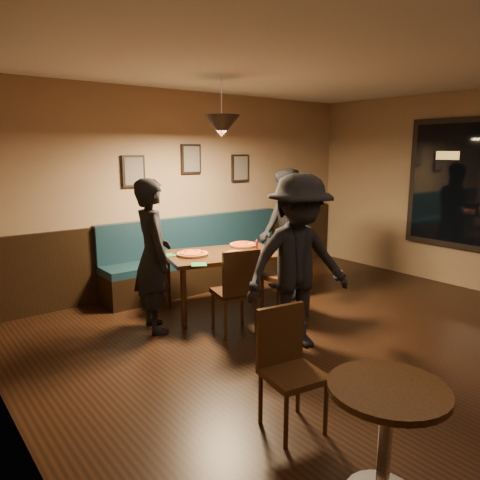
{
  "coord_description": "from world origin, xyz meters",
  "views": [
    {
      "loc": [
        -3.57,
        -2.26,
        1.97
      ],
      "look_at": [
        -0.36,
        1.86,
        0.95
      ],
      "focal_mm": 34.36,
      "sensor_mm": 36.0,
      "label": 1
    }
  ],
  "objects_px": {
    "diner_right": "(286,234)",
    "booth_bench": "(203,254)",
    "dining_table": "(223,282)",
    "chair_near_right": "(285,274)",
    "cafe_table": "(385,444)",
    "chair_near_left": "(234,290)",
    "soda_glass": "(270,245)",
    "tabasco_bottle": "(257,244)",
    "diner_left": "(153,256)",
    "diner_front": "(298,263)",
    "cafe_chair_far": "(293,372)"
  },
  "relations": [
    {
      "from": "diner_right",
      "to": "booth_bench",
      "type": "bearing_deg",
      "value": -128.15
    },
    {
      "from": "dining_table",
      "to": "diner_front",
      "type": "distance_m",
      "value": 1.44
    },
    {
      "from": "chair_near_right",
      "to": "cafe_table",
      "type": "bearing_deg",
      "value": -125.12
    },
    {
      "from": "cafe_chair_far",
      "to": "diner_left",
      "type": "bearing_deg",
      "value": -83.05
    },
    {
      "from": "soda_glass",
      "to": "chair_near_left",
      "type": "bearing_deg",
      "value": -155.37
    },
    {
      "from": "chair_near_left",
      "to": "cafe_chair_far",
      "type": "bearing_deg",
      "value": -101.09
    },
    {
      "from": "diner_left",
      "to": "diner_right",
      "type": "bearing_deg",
      "value": -79.47
    },
    {
      "from": "chair_near_left",
      "to": "tabasco_bottle",
      "type": "xyz_separation_m",
      "value": [
        0.8,
        0.58,
        0.32
      ]
    },
    {
      "from": "booth_bench",
      "to": "diner_left",
      "type": "distance_m",
      "value": 1.71
    },
    {
      "from": "chair_near_right",
      "to": "diner_front",
      "type": "bearing_deg",
      "value": -128.12
    },
    {
      "from": "tabasco_bottle",
      "to": "cafe_table",
      "type": "xyz_separation_m",
      "value": [
        -1.63,
        -3.07,
        -0.45
      ]
    },
    {
      "from": "dining_table",
      "to": "diner_right",
      "type": "bearing_deg",
      "value": 11.39
    },
    {
      "from": "chair_near_right",
      "to": "diner_front",
      "type": "distance_m",
      "value": 0.95
    },
    {
      "from": "cafe_chair_far",
      "to": "chair_near_left",
      "type": "bearing_deg",
      "value": -104.54
    },
    {
      "from": "diner_front",
      "to": "dining_table",
      "type": "bearing_deg",
      "value": 102.03
    },
    {
      "from": "diner_left",
      "to": "cafe_table",
      "type": "height_order",
      "value": "diner_left"
    },
    {
      "from": "dining_table",
      "to": "chair_near_right",
      "type": "bearing_deg",
      "value": -37.87
    },
    {
      "from": "chair_near_right",
      "to": "tabasco_bottle",
      "type": "xyz_separation_m",
      "value": [
        0.01,
        0.55,
        0.28
      ]
    },
    {
      "from": "soda_glass",
      "to": "diner_left",
      "type": "bearing_deg",
      "value": 172.08
    },
    {
      "from": "chair_near_right",
      "to": "cafe_chair_far",
      "type": "bearing_deg",
      "value": -134.48
    },
    {
      "from": "booth_bench",
      "to": "diner_front",
      "type": "relative_size",
      "value": 1.71
    },
    {
      "from": "booth_bench",
      "to": "tabasco_bottle",
      "type": "xyz_separation_m",
      "value": [
        0.12,
        -1.07,
        0.3
      ]
    },
    {
      "from": "booth_bench",
      "to": "cafe_chair_far",
      "type": "xyz_separation_m",
      "value": [
        -1.44,
        -3.33,
        -0.06
      ]
    },
    {
      "from": "chair_near_left",
      "to": "soda_glass",
      "type": "relative_size",
      "value": 6.31
    },
    {
      "from": "cafe_chair_far",
      "to": "cafe_table",
      "type": "bearing_deg",
      "value": 94.8
    },
    {
      "from": "diner_right",
      "to": "cafe_chair_far",
      "type": "bearing_deg",
      "value": -22.5
    },
    {
      "from": "dining_table",
      "to": "tabasco_bottle",
      "type": "bearing_deg",
      "value": 5.99
    },
    {
      "from": "chair_near_left",
      "to": "diner_right",
      "type": "bearing_deg",
      "value": 37.12
    },
    {
      "from": "booth_bench",
      "to": "cafe_table",
      "type": "height_order",
      "value": "booth_bench"
    },
    {
      "from": "soda_glass",
      "to": "diner_front",
      "type": "bearing_deg",
      "value": -118.59
    },
    {
      "from": "diner_left",
      "to": "soda_glass",
      "type": "height_order",
      "value": "diner_left"
    },
    {
      "from": "tabasco_bottle",
      "to": "cafe_chair_far",
      "type": "relative_size",
      "value": 0.14
    },
    {
      "from": "dining_table",
      "to": "chair_near_left",
      "type": "distance_m",
      "value": 0.73
    },
    {
      "from": "diner_left",
      "to": "soda_glass",
      "type": "xyz_separation_m",
      "value": [
        1.52,
        -0.21,
        -0.03
      ]
    },
    {
      "from": "soda_glass",
      "to": "cafe_table",
      "type": "xyz_separation_m",
      "value": [
        -1.7,
        -2.89,
        -0.46
      ]
    },
    {
      "from": "chair_near_left",
      "to": "soda_glass",
      "type": "bearing_deg",
      "value": 37.86
    },
    {
      "from": "dining_table",
      "to": "cafe_chair_far",
      "type": "height_order",
      "value": "cafe_chair_far"
    },
    {
      "from": "dining_table",
      "to": "cafe_table",
      "type": "bearing_deg",
      "value": -95.07
    },
    {
      "from": "booth_bench",
      "to": "soda_glass",
      "type": "relative_size",
      "value": 19.84
    },
    {
      "from": "dining_table",
      "to": "tabasco_bottle",
      "type": "height_order",
      "value": "tabasco_bottle"
    },
    {
      "from": "diner_right",
      "to": "diner_left",
      "type": "bearing_deg",
      "value": -70.54
    },
    {
      "from": "dining_table",
      "to": "diner_left",
      "type": "height_order",
      "value": "diner_left"
    },
    {
      "from": "diner_front",
      "to": "cafe_table",
      "type": "xyz_separation_m",
      "value": [
        -1.11,
        -1.81,
        -0.53
      ]
    },
    {
      "from": "diner_right",
      "to": "cafe_table",
      "type": "height_order",
      "value": "diner_right"
    },
    {
      "from": "tabasco_bottle",
      "to": "diner_right",
      "type": "bearing_deg",
      "value": 1.37
    },
    {
      "from": "booth_bench",
      "to": "dining_table",
      "type": "height_order",
      "value": "booth_bench"
    },
    {
      "from": "soda_glass",
      "to": "cafe_chair_far",
      "type": "bearing_deg",
      "value": -127.98
    },
    {
      "from": "booth_bench",
      "to": "chair_near_left",
      "type": "distance_m",
      "value": 1.78
    },
    {
      "from": "booth_bench",
      "to": "dining_table",
      "type": "distance_m",
      "value": 1.06
    },
    {
      "from": "dining_table",
      "to": "diner_left",
      "type": "bearing_deg",
      "value": -162.41
    }
  ]
}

